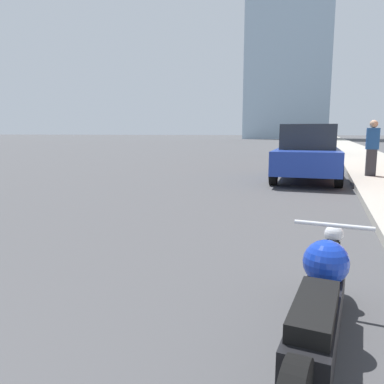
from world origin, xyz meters
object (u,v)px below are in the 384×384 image
at_px(parked_car_blue, 308,153).
at_px(pedestrian, 372,147).
at_px(motorcycle, 320,308).
at_px(parked_car_black, 317,142).

xyz_separation_m(parked_car_blue, pedestrian, (1.85, 0.59, 0.17)).
height_order(motorcycle, parked_car_blue, parked_car_blue).
bearing_deg(motorcycle, pedestrian, 87.75).
distance_m(motorcycle, parked_car_blue, 9.66).
relative_size(motorcycle, parked_car_black, 0.57).
distance_m(parked_car_blue, pedestrian, 1.95).
distance_m(parked_car_blue, parked_car_black, 12.69).
bearing_deg(parked_car_blue, motorcycle, -88.19).
bearing_deg(pedestrian, parked_car_blue, -162.36).
distance_m(motorcycle, parked_car_black, 22.33).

